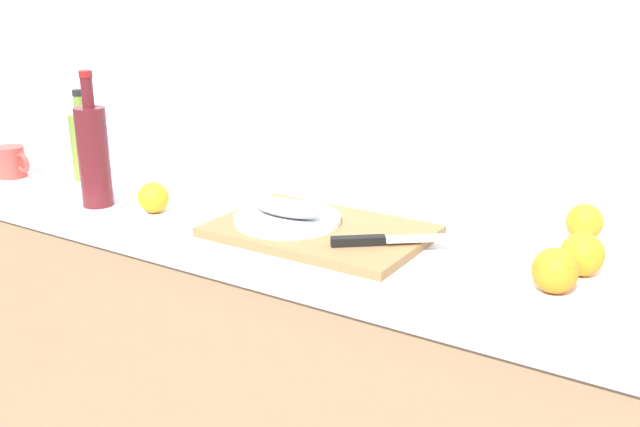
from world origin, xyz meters
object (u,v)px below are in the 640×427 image
object	(u,v)px
cutting_board	(320,231)
white_plate	(288,219)
fish_fillet	(287,208)
orange_0	(555,270)
coffee_mug_0	(11,162)
olive_oil_bottle	(83,145)
chef_knife	(384,240)
wine_bottle	(94,154)

from	to	relation	value
cutting_board	white_plate	distance (m)	0.08
fish_fillet	orange_0	bearing A→B (deg)	-1.48
white_plate	coffee_mug_0	world-z (taller)	coffee_mug_0
white_plate	fish_fillet	distance (m)	0.03
fish_fillet	olive_oil_bottle	size ratio (longest dim) A/B	0.71
cutting_board	fish_fillet	world-z (taller)	fish_fillet
chef_knife	orange_0	xyz separation A→B (m)	(0.34, -0.01, 0.01)
olive_oil_bottle	coffee_mug_0	bearing A→B (deg)	-153.88
white_plate	olive_oil_bottle	size ratio (longest dim) A/B	0.95
olive_oil_bottle	wine_bottle	size ratio (longest dim) A/B	0.76
white_plate	wine_bottle	distance (m)	0.52
fish_fillet	coffee_mug_0	size ratio (longest dim) A/B	1.50
wine_bottle	coffee_mug_0	size ratio (longest dim) A/B	2.77
cutting_board	chef_knife	distance (m)	0.17
fish_fillet	coffee_mug_0	world-z (taller)	coffee_mug_0
fish_fillet	wine_bottle	size ratio (longest dim) A/B	0.54
wine_bottle	white_plate	bearing A→B (deg)	10.56
fish_fillet	olive_oil_bottle	world-z (taller)	olive_oil_bottle
olive_oil_bottle	white_plate	bearing A→B (deg)	-4.18
orange_0	white_plate	bearing A→B (deg)	178.52
cutting_board	chef_knife	xyz separation A→B (m)	(0.17, -0.02, 0.02)
coffee_mug_0	orange_0	distance (m)	1.49
olive_oil_bottle	coffee_mug_0	size ratio (longest dim) A/B	2.10
cutting_board	olive_oil_bottle	bearing A→B (deg)	177.09
olive_oil_bottle	coffee_mug_0	world-z (taller)	olive_oil_bottle
fish_fillet	coffee_mug_0	distance (m)	0.90
cutting_board	wine_bottle	bearing A→B (deg)	-169.67
coffee_mug_0	white_plate	bearing A→B (deg)	2.65
cutting_board	wine_bottle	xyz separation A→B (m)	(-0.58, -0.10, 0.12)
fish_fillet	orange_0	xyz separation A→B (m)	(0.58, -0.02, -0.01)
chef_knife	white_plate	bearing A→B (deg)	139.45
olive_oil_bottle	fish_fillet	bearing A→B (deg)	-4.18
chef_knife	cutting_board	bearing A→B (deg)	134.43
white_plate	wine_bottle	world-z (taller)	wine_bottle
wine_bottle	orange_0	distance (m)	1.09
cutting_board	fish_fillet	size ratio (longest dim) A/B	2.59
cutting_board	olive_oil_bottle	size ratio (longest dim) A/B	1.85
wine_bottle	cutting_board	bearing A→B (deg)	10.33
white_plate	orange_0	xyz separation A→B (m)	(0.58, -0.02, 0.01)
cutting_board	fish_fillet	xyz separation A→B (m)	(-0.08, -0.01, 0.04)
fish_fillet	coffee_mug_0	xyz separation A→B (m)	(-0.90, -0.04, -0.01)
coffee_mug_0	orange_0	size ratio (longest dim) A/B	1.43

